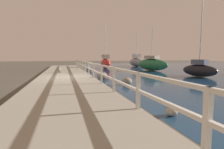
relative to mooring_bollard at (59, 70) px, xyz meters
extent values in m
plane|color=#4C473D|center=(0.53, -3.87, -0.48)|extent=(120.00, 120.00, 0.00)
cube|color=gray|center=(0.53, -3.87, -0.36)|extent=(4.03, 36.00, 0.23)
cube|color=silver|center=(2.45, -15.08, 0.28)|extent=(0.10, 0.10, 1.06)
cube|color=silver|center=(2.45, -12.59, 0.28)|extent=(0.10, 0.10, 1.06)
cube|color=silver|center=(2.45, -10.10, 0.28)|extent=(0.10, 0.10, 1.06)
cube|color=silver|center=(2.45, -7.61, 0.28)|extent=(0.10, 0.10, 1.06)
cube|color=silver|center=(2.45, -5.11, 0.28)|extent=(0.10, 0.10, 1.06)
cube|color=silver|center=(2.45, -2.62, 0.28)|extent=(0.10, 0.10, 1.06)
cube|color=silver|center=(2.45, -0.13, 0.28)|extent=(0.10, 0.10, 1.06)
cube|color=silver|center=(2.45, 2.36, 0.28)|extent=(0.10, 0.10, 1.06)
cube|color=silver|center=(2.45, 4.86, 0.28)|extent=(0.10, 0.10, 1.06)
cube|color=silver|center=(2.45, 7.35, 0.28)|extent=(0.10, 0.10, 1.06)
cube|color=silver|center=(2.45, 9.84, 0.28)|extent=(0.10, 0.10, 1.06)
cube|color=silver|center=(2.45, 12.33, 0.28)|extent=(0.10, 0.10, 1.06)
cube|color=silver|center=(2.45, -3.87, 0.77)|extent=(0.09, 32.50, 0.08)
cube|color=silver|center=(2.45, -3.87, 0.28)|extent=(0.09, 32.50, 0.08)
ellipsoid|color=gray|center=(3.93, -1.59, -0.32)|extent=(0.43, 0.39, 0.32)
ellipsoid|color=#666056|center=(3.19, -4.41, -0.19)|extent=(0.78, 0.70, 0.58)
ellipsoid|color=#666056|center=(3.29, 3.04, -0.23)|extent=(0.67, 0.60, 0.50)
ellipsoid|color=gray|center=(3.41, -12.82, -0.34)|extent=(0.36, 0.32, 0.27)
ellipsoid|color=#666056|center=(3.69, 6.70, -0.26)|extent=(0.58, 0.52, 0.44)
ellipsoid|color=slate|center=(4.14, -7.17, -0.25)|extent=(0.61, 0.55, 0.46)
cylinder|color=gray|center=(0.00, 0.00, -0.07)|extent=(0.24, 0.24, 0.35)
sphere|color=gray|center=(0.00, 0.00, 0.15)|extent=(0.21, 0.21, 0.21)
ellipsoid|color=#236B42|center=(11.09, 2.65, 0.26)|extent=(2.85, 5.08, 1.46)
cube|color=#9E937F|center=(11.09, 2.65, 1.19)|extent=(1.44, 1.94, 0.39)
cylinder|color=silver|center=(11.09, 2.65, 2.96)|extent=(0.09, 0.09, 3.94)
ellipsoid|color=black|center=(11.73, -4.64, 0.05)|extent=(1.77, 3.29, 1.05)
cube|color=#4C566B|center=(11.73, -4.64, 0.79)|extent=(0.97, 1.35, 0.43)
cylinder|color=silver|center=(11.73, -4.64, 3.31)|extent=(0.09, 0.09, 5.46)
ellipsoid|color=red|center=(6.43, 8.06, 0.25)|extent=(1.34, 3.34, 1.45)
cube|color=#9E937F|center=(6.43, 8.06, 1.27)|extent=(0.89, 1.40, 0.59)
cylinder|color=silver|center=(6.43, 8.06, 3.47)|extent=(0.09, 0.09, 4.99)
ellipsoid|color=gray|center=(12.79, 11.24, 0.28)|extent=(1.72, 5.69, 1.50)
cube|color=silver|center=(12.79, 11.24, 1.38)|extent=(1.14, 1.61, 0.69)
cylinder|color=silver|center=(12.79, 11.24, 3.11)|extent=(0.09, 0.09, 4.15)
camera|label=1|loc=(0.40, -17.12, 1.24)|focal=28.00mm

